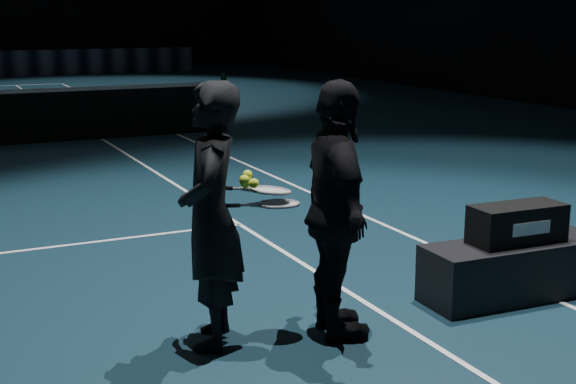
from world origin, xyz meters
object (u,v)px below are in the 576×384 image
at_px(player_bench, 514,270).
at_px(racket_upper, 270,190).
at_px(racket_bag, 517,224).
at_px(player_a, 211,216).
at_px(racket_lower, 278,204).
at_px(player_b, 337,211).
at_px(tennis_balls, 249,181).

distance_m(player_bench, racket_upper, 2.22).
bearing_deg(racket_upper, racket_bag, 9.41).
distance_m(player_a, racket_lower, 0.45).
distance_m(player_b, tennis_balls, 0.64).
bearing_deg(player_bench, racket_lower, -179.37).
bearing_deg(tennis_balls, player_b, -16.74).
distance_m(player_a, racket_upper, 0.43).
height_order(racket_bag, player_b, player_b).
height_order(racket_upper, tennis_balls, tennis_balls).
bearing_deg(tennis_balls, player_a, 164.86).
distance_m(racket_bag, player_b, 1.66).
height_order(player_bench, racket_lower, racket_lower).
bearing_deg(player_b, racket_lower, 86.43).
relative_size(player_bench, racket_lower, 2.21).
xyz_separation_m(player_b, tennis_balls, (-0.57, 0.17, 0.23)).
bearing_deg(player_bench, player_a, 177.95).
relative_size(player_bench, player_a, 0.84).
bearing_deg(racket_upper, player_bench, 9.41).
xyz_separation_m(player_b, racket_lower, (-0.38, 0.11, 0.07)).
xyz_separation_m(player_a, racket_lower, (0.43, -0.13, 0.07)).
distance_m(player_bench, player_b, 1.77).
distance_m(racket_bag, player_a, 2.48).
xyz_separation_m(racket_bag, player_a, (-2.45, 0.18, 0.29)).
height_order(racket_bag, player_a, player_a).
distance_m(player_bench, tennis_balls, 2.39).
xyz_separation_m(player_a, player_b, (0.82, -0.24, 0.00)).
height_order(player_a, tennis_balls, player_a).
distance_m(player_bench, racket_lower, 2.15).
xyz_separation_m(racket_bag, player_b, (-1.64, -0.06, 0.29)).
distance_m(player_bench, racket_bag, 0.38).
height_order(player_a, player_b, same).
height_order(player_bench, player_a, player_a).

